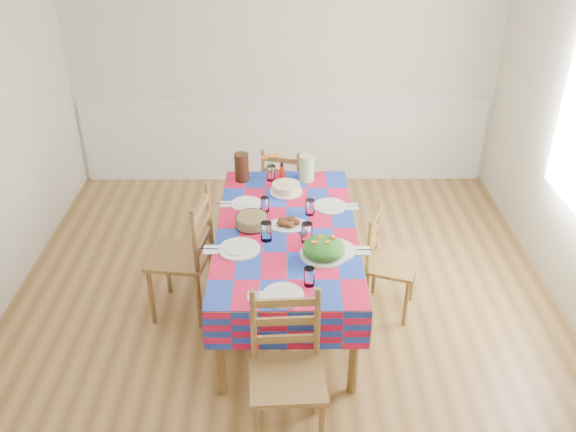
% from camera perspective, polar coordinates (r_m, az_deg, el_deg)
% --- Properties ---
extents(room, '(4.58, 5.08, 2.78)m').
position_cam_1_polar(room, '(4.16, -0.46, 4.80)').
color(room, brown).
rests_on(room, ground).
extents(wainscot, '(4.41, 0.06, 0.92)m').
position_cam_1_polar(wainscot, '(6.78, -0.41, 7.21)').
color(wainscot, white).
rests_on(wainscot, room).
extents(dining_table, '(1.05, 1.95, 0.76)m').
position_cam_1_polar(dining_table, '(4.60, -0.14, -2.04)').
color(dining_table, brown).
rests_on(dining_table, room).
extents(setting_near_head, '(0.43, 0.29, 0.13)m').
position_cam_1_polar(setting_near_head, '(3.90, 0.35, -6.78)').
color(setting_near_head, white).
rests_on(setting_near_head, dining_table).
extents(setting_left_near, '(0.54, 0.32, 0.14)m').
position_cam_1_polar(setting_left_near, '(4.34, -3.74, -2.49)').
color(setting_left_near, white).
rests_on(setting_left_near, dining_table).
extents(setting_left_far, '(0.45, 0.27, 0.12)m').
position_cam_1_polar(setting_left_far, '(4.84, -3.38, 1.15)').
color(setting_left_far, white).
rests_on(setting_left_far, dining_table).
extents(setting_right_near, '(0.56, 0.33, 0.14)m').
position_cam_1_polar(setting_right_near, '(4.33, 3.49, -2.59)').
color(setting_right_near, white).
rests_on(setting_right_near, dining_table).
extents(setting_right_far, '(0.49, 0.28, 0.13)m').
position_cam_1_polar(setting_right_far, '(4.80, 3.36, 0.90)').
color(setting_right_far, white).
rests_on(setting_right_far, dining_table).
extents(meat_platter, '(0.31, 0.22, 0.06)m').
position_cam_1_polar(meat_platter, '(4.57, 0.01, -0.70)').
color(meat_platter, white).
rests_on(meat_platter, dining_table).
extents(salad_platter, '(0.33, 0.33, 0.14)m').
position_cam_1_polar(salad_platter, '(4.23, 3.35, -3.08)').
color(salad_platter, white).
rests_on(salad_platter, dining_table).
extents(pasta_bowl, '(0.25, 0.25, 0.09)m').
position_cam_1_polar(pasta_bowl, '(4.57, -3.41, -0.49)').
color(pasta_bowl, white).
rests_on(pasta_bowl, dining_table).
extents(cake, '(0.27, 0.27, 0.08)m').
position_cam_1_polar(cake, '(5.04, -0.18, 2.61)').
color(cake, white).
rests_on(cake, dining_table).
extents(serving_utensils, '(0.14, 0.30, 0.01)m').
position_cam_1_polar(serving_utensils, '(4.46, 1.75, -1.90)').
color(serving_utensils, black).
rests_on(serving_utensils, dining_table).
extents(flower_vase, '(0.16, 0.13, 0.25)m').
position_cam_1_polar(flower_vase, '(5.22, -1.60, 4.43)').
color(flower_vase, white).
rests_on(flower_vase, dining_table).
extents(hot_sauce, '(0.03, 0.03, 0.14)m').
position_cam_1_polar(hot_sauce, '(5.26, -0.58, 4.28)').
color(hot_sauce, red).
rests_on(hot_sauce, dining_table).
extents(green_pitcher, '(0.13, 0.13, 0.23)m').
position_cam_1_polar(green_pitcher, '(5.21, 1.77, 4.51)').
color(green_pitcher, '#AAC68B').
rests_on(green_pitcher, dining_table).
extents(tea_pitcher, '(0.12, 0.12, 0.25)m').
position_cam_1_polar(tea_pitcher, '(5.22, -4.36, 4.58)').
color(tea_pitcher, black).
rests_on(tea_pitcher, dining_table).
extents(name_card, '(0.08, 0.03, 0.02)m').
position_cam_1_polar(name_card, '(3.78, -0.06, -8.46)').
color(name_card, white).
rests_on(name_card, dining_table).
extents(chair_near, '(0.47, 0.45, 1.01)m').
position_cam_1_polar(chair_near, '(3.75, -0.10, -14.47)').
color(chair_near, brown).
rests_on(chair_near, room).
extents(chair_far, '(0.48, 0.47, 0.89)m').
position_cam_1_polar(chair_far, '(5.79, -0.30, 2.48)').
color(chair_far, brown).
rests_on(chair_far, room).
extents(chair_left, '(0.51, 0.52, 1.05)m').
position_cam_1_polar(chair_left, '(4.75, -9.55, -3.71)').
color(chair_left, brown).
rests_on(chair_left, room).
extents(chair_right, '(0.47, 0.48, 0.87)m').
position_cam_1_polar(chair_right, '(4.82, 9.25, -4.38)').
color(chair_right, brown).
rests_on(chair_right, room).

